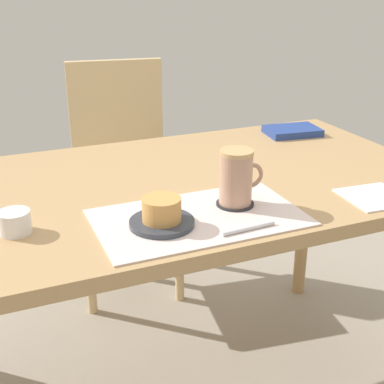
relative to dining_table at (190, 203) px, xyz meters
The scene contains 11 objects.
dining_table is the anchor object (origin of this frame).
wooden_chair 0.77m from the dining_table, 88.90° to the left, with size 0.47×0.47×0.92m.
placemat 0.26m from the dining_table, 107.84° to the right, with size 0.48×0.28×0.00m, color silver.
pastry_plate 0.31m from the dining_table, 124.32° to the right, with size 0.15×0.15×0.01m, color #333842.
pastry 0.32m from the dining_table, 124.32° to the right, with size 0.09×0.09×0.05m, color tan.
coffee_coaster 0.23m from the dining_table, 81.71° to the right, with size 0.09×0.09×0.01m, color #232328.
coffee_mug 0.26m from the dining_table, 81.16° to the right, with size 0.11×0.08×0.13m.
teaspoon 0.36m from the dining_table, 90.86° to the right, with size 0.01×0.01×0.13m, color silver.
paper_napkin 0.49m from the dining_table, 38.47° to the right, with size 0.15×0.15×0.00m, color white.
sugar_bowl 0.51m from the dining_table, 162.00° to the right, with size 0.07×0.07×0.05m, color white.
small_book 0.56m from the dining_table, 27.80° to the left, with size 0.18×0.12×0.02m, color navy.
Camera 1 is at (-0.52, -1.26, 1.25)m, focal length 50.00 mm.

